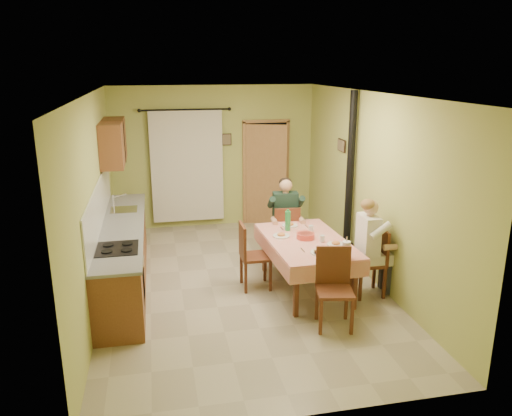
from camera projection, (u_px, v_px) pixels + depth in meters
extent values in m
cube|color=tan|center=(241.00, 284.00, 7.50)|extent=(4.00, 6.00, 0.01)
cube|color=#B0B75E|center=(214.00, 157.00, 9.93)|extent=(4.00, 0.04, 2.80)
cube|color=#B0B75E|center=(301.00, 280.00, 4.28)|extent=(4.00, 0.04, 2.80)
cube|color=#B0B75E|center=(94.00, 202.00, 6.72)|extent=(0.04, 6.00, 2.80)
cube|color=#B0B75E|center=(371.00, 187.00, 7.50)|extent=(0.04, 6.00, 2.80)
cube|color=white|center=(239.00, 94.00, 6.72)|extent=(4.00, 6.00, 0.04)
cube|color=brown|center=(124.00, 256.00, 7.42)|extent=(0.60, 3.60, 0.88)
cube|color=gray|center=(121.00, 226.00, 7.29)|extent=(0.64, 3.64, 0.04)
cube|color=white|center=(99.00, 206.00, 7.14)|extent=(0.02, 3.60, 0.66)
cube|color=silver|center=(124.00, 210.00, 8.04)|extent=(0.42, 0.42, 0.03)
cube|color=black|center=(117.00, 249.00, 6.34)|extent=(0.52, 0.56, 0.02)
cube|color=black|center=(143.00, 281.00, 6.53)|extent=(0.01, 0.55, 0.55)
cube|color=brown|center=(113.00, 142.00, 8.20)|extent=(0.35, 1.40, 0.70)
cylinder|color=black|center=(185.00, 110.00, 9.44)|extent=(1.70, 0.04, 0.04)
cube|color=silver|center=(187.00, 167.00, 9.77)|extent=(1.40, 0.06, 2.20)
cube|color=black|center=(266.00, 173.00, 10.22)|extent=(0.84, 0.03, 2.06)
cube|color=#A67345|center=(244.00, 174.00, 10.12)|extent=(0.06, 0.06, 2.12)
cube|color=#A67345|center=(287.00, 172.00, 10.29)|extent=(0.06, 0.06, 2.12)
cube|color=#A67345|center=(266.00, 121.00, 9.91)|extent=(0.96, 0.06, 0.06)
cube|color=#A67345|center=(266.00, 175.00, 10.09)|extent=(0.79, 0.29, 2.04)
cube|color=#DE8879|center=(307.00, 241.00, 7.16)|extent=(1.16, 1.86, 0.04)
cube|color=#DE8879|center=(331.00, 273.00, 6.34)|extent=(1.08, 0.06, 0.22)
cube|color=#DE8879|center=(287.00, 229.00, 8.03)|extent=(1.08, 0.06, 0.22)
cube|color=#DE8879|center=(270.00, 251.00, 7.06)|extent=(0.10, 1.81, 0.22)
cube|color=#DE8879|center=(341.00, 245.00, 7.32)|extent=(0.10, 1.81, 0.22)
cylinder|color=white|center=(290.00, 225.00, 7.76)|extent=(0.25, 0.25, 0.02)
ellipsoid|color=#CC7233|center=(290.00, 224.00, 7.75)|extent=(0.12, 0.12, 0.05)
cylinder|color=white|center=(323.00, 254.00, 6.59)|extent=(0.25, 0.25, 0.02)
ellipsoid|color=#CC7233|center=(323.00, 252.00, 6.59)|extent=(0.12, 0.12, 0.05)
cylinder|color=white|center=(336.00, 244.00, 6.93)|extent=(0.25, 0.25, 0.02)
ellipsoid|color=#CC7233|center=(336.00, 243.00, 6.93)|extent=(0.12, 0.12, 0.05)
cylinder|color=white|center=(281.00, 236.00, 7.28)|extent=(0.25, 0.25, 0.02)
ellipsoid|color=#CC7233|center=(281.00, 235.00, 7.27)|extent=(0.12, 0.12, 0.05)
cylinder|color=#DF4B3C|center=(305.00, 236.00, 7.19)|extent=(0.26, 0.26, 0.08)
cylinder|color=white|center=(321.00, 253.00, 6.64)|extent=(0.28, 0.28, 0.02)
cube|color=tan|center=(316.00, 250.00, 6.65)|extent=(0.06, 0.05, 0.03)
cube|color=tan|center=(318.00, 251.00, 6.63)|extent=(0.05, 0.06, 0.03)
cube|color=tan|center=(322.00, 250.00, 6.67)|extent=(0.06, 0.07, 0.03)
cube|color=tan|center=(320.00, 251.00, 6.62)|extent=(0.06, 0.07, 0.03)
cube|color=tan|center=(321.00, 251.00, 6.64)|extent=(0.07, 0.06, 0.03)
cylinder|color=silver|center=(322.00, 239.00, 7.04)|extent=(0.07, 0.07, 0.10)
cylinder|color=silver|center=(311.00, 229.00, 7.47)|extent=(0.07, 0.07, 0.10)
cylinder|color=white|center=(346.00, 250.00, 6.43)|extent=(0.11, 0.11, 0.22)
cylinder|color=silver|center=(346.00, 247.00, 6.42)|extent=(0.02, 0.02, 0.30)
cube|color=#562A17|center=(285.00, 234.00, 8.25)|extent=(0.45, 0.45, 0.04)
cube|color=#562A17|center=(287.00, 223.00, 8.00)|extent=(0.42, 0.08, 0.47)
cube|color=#562A17|center=(335.00, 292.00, 6.16)|extent=(0.51, 0.51, 0.04)
cube|color=#562A17|center=(333.00, 265.00, 6.27)|extent=(0.44, 0.12, 0.50)
cube|color=#562A17|center=(368.00, 263.00, 7.04)|extent=(0.42, 0.42, 0.04)
cube|color=#562A17|center=(382.00, 245.00, 7.01)|extent=(0.05, 0.42, 0.47)
cube|color=#562A17|center=(256.00, 257.00, 7.28)|extent=(0.42, 0.42, 0.04)
cube|color=#562A17|center=(243.00, 241.00, 7.17)|extent=(0.04, 0.42, 0.48)
cube|color=#192D23|center=(286.00, 231.00, 8.13)|extent=(0.39, 0.43, 0.16)
cube|color=#192D23|center=(285.00, 208.00, 8.16)|extent=(0.42, 0.26, 0.54)
sphere|color=tan|center=(286.00, 185.00, 8.04)|extent=(0.21, 0.21, 0.21)
ellipsoid|color=black|center=(285.00, 182.00, 8.07)|extent=(0.21, 0.21, 0.16)
cube|color=silver|center=(375.00, 257.00, 7.04)|extent=(0.41, 0.37, 0.16)
cube|color=silver|center=(368.00, 234.00, 6.92)|extent=(0.23, 0.40, 0.54)
sphere|color=tan|center=(371.00, 207.00, 6.81)|extent=(0.21, 0.21, 0.21)
ellipsoid|color=olive|center=(368.00, 205.00, 6.79)|extent=(0.21, 0.21, 0.16)
cylinder|color=black|center=(350.00, 179.00, 8.04)|extent=(0.12, 0.12, 2.80)
cylinder|color=black|center=(346.00, 251.00, 8.39)|extent=(0.24, 0.24, 0.30)
cube|color=black|center=(227.00, 139.00, 9.85)|extent=(0.19, 0.03, 0.23)
cube|color=brown|center=(342.00, 145.00, 8.49)|extent=(0.03, 0.31, 0.21)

